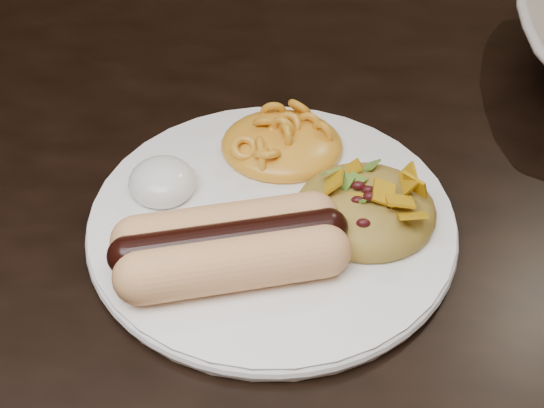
{
  "coord_description": "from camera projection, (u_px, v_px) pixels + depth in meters",
  "views": [
    {
      "loc": [
        0.15,
        -0.4,
        1.11
      ],
      "look_at": [
        0.11,
        -0.04,
        0.77
      ],
      "focal_mm": 50.0,
      "sensor_mm": 36.0,
      "label": 1
    }
  ],
  "objects": [
    {
      "name": "table",
      "position": [
        137.0,
        265.0,
        0.61
      ],
      "size": [
        1.6,
        0.9,
        0.75
      ],
      "color": "black",
      "rests_on": "floor"
    },
    {
      "name": "plate",
      "position": [
        272.0,
        222.0,
        0.51
      ],
      "size": [
        0.32,
        0.32,
        0.01
      ],
      "primitive_type": "cylinder",
      "rotation": [
        0.0,
        0.0,
        0.41
      ],
      "color": "white",
      "rests_on": "table"
    },
    {
      "name": "hotdog",
      "position": [
        230.0,
        245.0,
        0.46
      ],
      "size": [
        0.12,
        0.09,
        0.03
      ],
      "rotation": [
        0.0,
        0.0,
        0.29
      ],
      "color": "#F6C26F",
      "rests_on": "plate"
    },
    {
      "name": "mac_and_cheese",
      "position": [
        282.0,
        131.0,
        0.54
      ],
      "size": [
        0.11,
        0.1,
        0.03
      ],
      "primitive_type": "ellipsoid",
      "rotation": [
        0.0,
        0.0,
        0.25
      ],
      "color": "gold",
      "rests_on": "plate"
    },
    {
      "name": "sour_cream",
      "position": [
        162.0,
        175.0,
        0.51
      ],
      "size": [
        0.06,
        0.06,
        0.03
      ],
      "primitive_type": "ellipsoid",
      "rotation": [
        0.0,
        0.0,
        -0.38
      ],
      "color": "white",
      "rests_on": "plate"
    },
    {
      "name": "taco_salad",
      "position": [
        367.0,
        200.0,
        0.49
      ],
      "size": [
        0.09,
        0.09,
        0.04
      ],
      "rotation": [
        0.0,
        0.0,
        0.03
      ],
      "color": "#D05923",
      "rests_on": "plate"
    }
  ]
}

